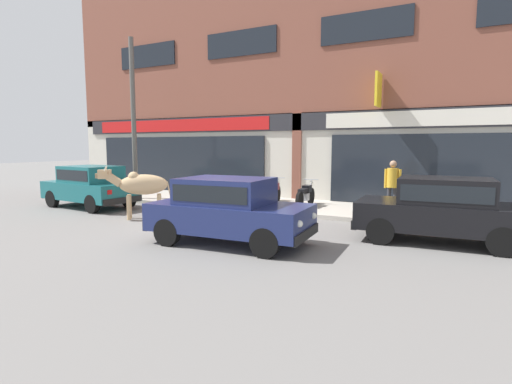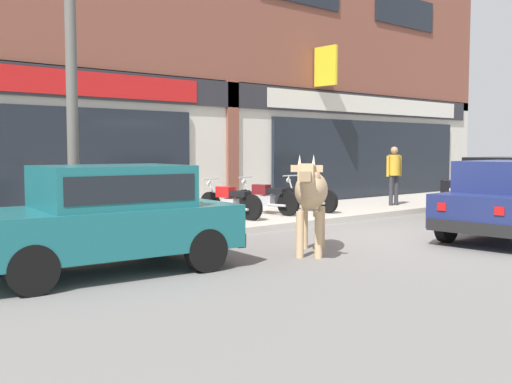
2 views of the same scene
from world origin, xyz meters
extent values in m
plane|color=slate|center=(0.00, 0.00, 0.00)|extent=(90.00, 90.00, 0.00)
cube|color=#B7AFA3|center=(0.00, 3.77, 0.07)|extent=(19.00, 3.15, 0.13)
cube|color=beige|center=(0.00, 5.62, 1.70)|extent=(23.00, 0.55, 3.40)
cube|color=#28282D|center=(0.00, 5.31, 3.05)|extent=(22.08, 0.08, 0.64)
cube|color=black|center=(-5.75, 5.30, 1.35)|extent=(8.74, 0.10, 2.40)
cube|color=brown|center=(0.00, 5.33, 1.70)|extent=(0.36, 0.12, 3.40)
cube|color=black|center=(5.75, 5.30, 1.35)|extent=(8.74, 0.10, 2.40)
cube|color=silver|center=(5.75, 5.28, 3.05)|extent=(9.20, 0.05, 0.52)
cube|color=black|center=(7.33, 5.32, 6.21)|extent=(3.13, 0.06, 1.00)
cube|color=yellow|center=(3.03, 4.90, 4.00)|extent=(0.08, 0.80, 1.10)
ellipsoid|color=tan|center=(-2.68, -0.07, 1.02)|extent=(1.41, 1.30, 0.60)
sphere|color=tan|center=(-2.90, -0.25, 1.25)|extent=(0.32, 0.32, 0.32)
cylinder|color=tan|center=(-2.92, -0.46, 0.36)|extent=(0.12, 0.12, 0.72)
cylinder|color=tan|center=(-3.11, -0.24, 0.36)|extent=(0.12, 0.12, 0.72)
cylinder|color=tan|center=(-2.26, 0.10, 0.36)|extent=(0.12, 0.12, 0.72)
cylinder|color=tan|center=(-2.44, 0.32, 0.36)|extent=(0.12, 0.12, 0.72)
cylinder|color=tan|center=(-3.31, -0.60, 1.17)|extent=(0.51, 0.48, 0.43)
cube|color=tan|center=(-3.51, -0.77, 1.34)|extent=(0.42, 0.40, 0.26)
cube|color=#957A57|center=(-3.65, -0.88, 1.30)|extent=(0.21, 0.21, 0.14)
cone|color=beige|center=(-3.41, -0.82, 1.52)|extent=(0.12, 0.12, 0.19)
cone|color=beige|center=(-3.54, -0.66, 1.52)|extent=(0.12, 0.12, 0.19)
cube|color=tan|center=(-3.35, -0.84, 1.40)|extent=(0.12, 0.13, 0.10)
cube|color=tan|center=(-3.55, -0.59, 1.40)|extent=(0.12, 0.13, 0.10)
cylinder|color=tan|center=(-2.12, 0.40, 0.80)|extent=(0.15, 0.14, 0.60)
cylinder|color=black|center=(4.14, -0.04, 0.30)|extent=(0.61, 0.21, 0.60)
cylinder|color=black|center=(4.07, 1.39, 0.30)|extent=(0.61, 0.21, 0.60)
cylinder|color=black|center=(6.37, 1.51, 0.30)|extent=(0.61, 0.21, 0.60)
cube|color=black|center=(5.25, 0.73, 0.60)|extent=(3.57, 1.77, 0.60)
cube|color=black|center=(5.35, 0.73, 1.18)|extent=(1.97, 1.53, 0.56)
cube|color=black|center=(5.35, 0.73, 1.18)|extent=(1.82, 1.54, 0.35)
cube|color=black|center=(3.53, 0.65, 0.38)|extent=(0.19, 1.52, 0.20)
sphere|color=silver|center=(3.52, 0.17, 0.68)|extent=(0.14, 0.14, 0.14)
sphere|color=silver|center=(3.47, 1.12, 0.68)|extent=(0.14, 0.14, 0.14)
cylinder|color=black|center=(-7.12, 0.07, 0.30)|extent=(0.61, 0.24, 0.60)
cylinder|color=black|center=(-6.98, 1.51, 0.30)|extent=(0.61, 0.24, 0.60)
cylinder|color=black|center=(-4.83, -0.15, 0.30)|extent=(0.61, 0.24, 0.60)
cylinder|color=black|center=(-4.69, 1.28, 0.30)|extent=(0.61, 0.24, 0.60)
cube|color=#196066|center=(-5.90, 0.68, 0.60)|extent=(3.64, 1.93, 0.60)
cube|color=#196066|center=(-5.81, 0.67, 1.18)|extent=(2.03, 1.62, 0.56)
cube|color=black|center=(-5.81, 0.67, 1.18)|extent=(1.88, 1.62, 0.35)
cube|color=black|center=(-4.18, 0.51, 0.38)|extent=(0.27, 1.52, 0.20)
cube|color=red|center=(-4.21, 0.01, 0.70)|extent=(0.05, 0.16, 0.14)
cube|color=red|center=(-4.11, 1.00, 0.70)|extent=(0.05, 0.16, 0.14)
cylinder|color=black|center=(2.29, -0.74, 0.30)|extent=(0.61, 0.21, 0.60)
cylinder|color=black|center=(-0.01, -0.88, 0.30)|extent=(0.61, 0.21, 0.60)
cube|color=black|center=(-0.54, -1.63, 0.38)|extent=(0.21, 1.52, 0.20)
cube|color=red|center=(-0.60, -1.13, 0.70)|extent=(0.04, 0.16, 0.14)
cube|color=red|center=(-0.54, -2.12, 0.70)|extent=(0.04, 0.16, 0.14)
cylinder|color=black|center=(-1.47, 4.30, 0.41)|extent=(0.18, 0.57, 0.56)
cylinder|color=black|center=(-1.28, 3.06, 0.41)|extent=(0.18, 0.57, 0.56)
cube|color=#B2B5BA|center=(-1.37, 3.66, 0.45)|extent=(0.25, 0.35, 0.24)
cube|color=red|center=(-1.40, 3.82, 0.71)|extent=(0.30, 0.43, 0.24)
cube|color=black|center=(-1.34, 3.42, 0.69)|extent=(0.30, 0.55, 0.12)
cylinder|color=#B2B5BA|center=(-1.46, 4.24, 0.71)|extent=(0.08, 0.27, 0.59)
cylinder|color=#B2B5BA|center=(-1.47, 4.28, 0.99)|extent=(0.52, 0.11, 0.03)
sphere|color=silver|center=(-1.48, 4.33, 0.87)|extent=(0.12, 0.12, 0.12)
cylinder|color=#B2B5BA|center=(-1.43, 3.29, 0.37)|extent=(0.13, 0.48, 0.06)
cylinder|color=black|center=(-0.36, 4.38, 0.41)|extent=(0.22, 0.57, 0.56)
cylinder|color=black|center=(-0.08, 3.16, 0.41)|extent=(0.22, 0.57, 0.56)
cube|color=#B2B5BA|center=(-0.21, 3.75, 0.45)|extent=(0.27, 0.36, 0.24)
cube|color=maroon|center=(-0.25, 3.91, 0.71)|extent=(0.32, 0.44, 0.24)
cube|color=black|center=(-0.16, 3.52, 0.69)|extent=(0.33, 0.56, 0.12)
cylinder|color=#B2B5BA|center=(-0.34, 4.32, 0.71)|extent=(0.10, 0.27, 0.59)
cylinder|color=#B2B5BA|center=(-0.35, 4.36, 0.99)|extent=(0.51, 0.15, 0.03)
sphere|color=silver|center=(-0.37, 4.42, 0.87)|extent=(0.12, 0.12, 0.12)
cylinder|color=#B2B5BA|center=(-0.24, 3.38, 0.37)|extent=(0.16, 0.48, 0.06)
cylinder|color=black|center=(0.99, 4.23, 0.41)|extent=(0.13, 0.56, 0.56)
cylinder|color=black|center=(1.05, 2.98, 0.41)|extent=(0.13, 0.56, 0.56)
cube|color=#B2B5BA|center=(1.02, 3.58, 0.45)|extent=(0.22, 0.33, 0.24)
cube|color=black|center=(1.01, 3.74, 0.71)|extent=(0.26, 0.41, 0.24)
cube|color=black|center=(1.03, 3.34, 0.69)|extent=(0.25, 0.53, 0.12)
cylinder|color=#B2B5BA|center=(0.99, 4.17, 0.71)|extent=(0.05, 0.27, 0.59)
cylinder|color=#B2B5BA|center=(0.99, 4.21, 0.99)|extent=(0.52, 0.06, 0.03)
sphere|color=silver|center=(0.98, 4.27, 0.87)|extent=(0.12, 0.12, 0.12)
cylinder|color=#B2B5BA|center=(0.93, 3.22, 0.37)|extent=(0.09, 0.48, 0.06)
cylinder|color=#2D2D33|center=(3.96, 3.10, 0.54)|extent=(0.11, 0.11, 0.82)
cylinder|color=#2D2D33|center=(3.78, 3.15, 0.54)|extent=(0.11, 0.11, 0.82)
cylinder|color=gold|center=(3.87, 3.13, 1.23)|extent=(0.32, 0.32, 0.56)
cylinder|color=gold|center=(4.07, 3.08, 1.21)|extent=(0.08, 0.08, 0.56)
cylinder|color=gold|center=(3.66, 3.18, 1.21)|extent=(0.08, 0.08, 0.56)
sphere|color=tan|center=(3.87, 3.13, 1.63)|extent=(0.20, 0.20, 0.20)
cylinder|color=#595651|center=(-5.53, 2.50, 3.15)|extent=(0.18, 0.18, 6.03)
camera|label=1|loc=(5.71, -8.91, 2.16)|focal=28.00mm
camera|label=2|loc=(-9.60, -6.72, 1.69)|focal=42.00mm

